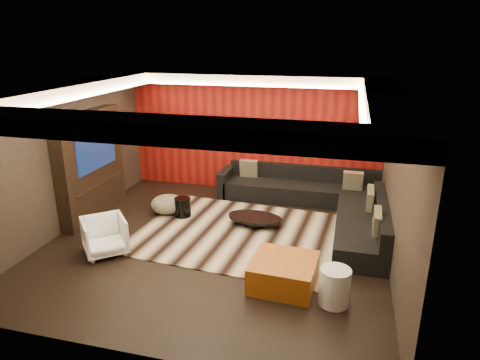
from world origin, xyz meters
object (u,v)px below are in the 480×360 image
(coffee_table, at_px, (255,221))
(armchair, at_px, (105,236))
(white_side_table, at_px, (335,287))
(drum_stool, at_px, (183,207))
(orange_ottoman, at_px, (284,273))
(sectional_sofa, at_px, (320,202))

(coffee_table, xyz_separation_m, armchair, (-2.27, -1.75, 0.21))
(coffee_table, distance_m, armchair, 2.88)
(white_side_table, distance_m, armchair, 3.96)
(white_side_table, bearing_deg, drum_stool, 144.09)
(orange_ottoman, bearing_deg, coffee_table, 114.29)
(coffee_table, relative_size, armchair, 1.53)
(coffee_table, height_order, white_side_table, white_side_table)
(coffee_table, distance_m, white_side_table, 2.81)
(white_side_table, relative_size, orange_ottoman, 0.58)
(drum_stool, relative_size, armchair, 0.55)
(armchair, xyz_separation_m, sectional_sofa, (3.48, 2.71, -0.06))
(coffee_table, relative_size, drum_stool, 2.76)
(drum_stool, height_order, armchair, armchair)
(drum_stool, distance_m, white_side_table, 3.96)
(white_side_table, xyz_separation_m, orange_ottoman, (-0.76, 0.29, -0.06))
(coffee_table, xyz_separation_m, drum_stool, (-1.56, 0.06, 0.11))
(coffee_table, xyz_separation_m, white_side_table, (1.65, -2.27, 0.16))
(white_side_table, bearing_deg, armchair, 172.56)
(drum_stool, relative_size, sectional_sofa, 0.11)
(orange_ottoman, xyz_separation_m, armchair, (-3.16, 0.22, 0.12))
(orange_ottoman, relative_size, sectional_sofa, 0.26)
(armchair, bearing_deg, white_side_table, -48.86)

